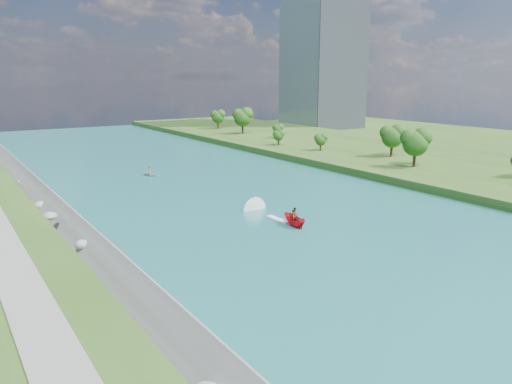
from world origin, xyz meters
TOP-DOWN VIEW (x-y plane):
  - ground at (0.00, 0.00)m, footprint 260.00×260.00m
  - river_water at (0.00, 20.00)m, footprint 55.00×240.00m
  - berm_east at (49.50, 20.00)m, footprint 44.00×240.00m
  - riprap_bank at (-25.84, 18.63)m, footprint 3.82×236.00m
  - office_tower at (82.50, 95.00)m, footprint 22.00×22.00m
  - trees_east at (38.33, 11.73)m, footprint 15.26×139.63m
  - motorboat at (-0.53, 3.35)m, footprint 3.60×18.82m
  - raft at (-3.66, 41.61)m, footprint 2.72×3.28m

SIDE VIEW (x-z plane):
  - ground at x=0.00m, z-range 0.00..0.00m
  - river_water at x=0.00m, z-range 0.00..0.10m
  - raft at x=-3.66m, z-range -0.37..1.32m
  - berm_east at x=49.50m, z-range 0.00..1.50m
  - motorboat at x=-0.53m, z-range -0.32..1.86m
  - riprap_bank at x=-25.84m, z-range -0.27..3.85m
  - trees_east at x=38.33m, z-range 0.29..11.80m
  - office_tower at x=82.50m, z-range 0.00..60.00m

